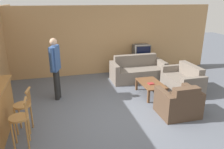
{
  "coord_description": "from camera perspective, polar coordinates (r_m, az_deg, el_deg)",
  "views": [
    {
      "loc": [
        -1.52,
        -4.59,
        2.83
      ],
      "look_at": [
        -0.1,
        0.88,
        0.85
      ],
      "focal_mm": 35.0,
      "sensor_mm": 36.0,
      "label": 1
    }
  ],
  "objects": [
    {
      "name": "ground_plane",
      "position": [
        5.61,
        3.33,
        -11.07
      ],
      "size": [
        24.0,
        24.0,
        0.0
      ],
      "primitive_type": "plane",
      "color": "#565B66"
    },
    {
      "name": "wall_back",
      "position": [
        8.44,
        -3.97,
        8.78
      ],
      "size": [
        9.4,
        0.08,
        2.6
      ],
      "color": "tan",
      "rests_on": "ground_plane"
    },
    {
      "name": "bar_chair_near",
      "position": [
        4.71,
        -22.89,
        -11.26
      ],
      "size": [
        0.38,
        0.38,
        1.01
      ],
      "color": "#B77F42",
      "rests_on": "ground_plane"
    },
    {
      "name": "bar_chair_mid",
      "position": [
        5.18,
        -22.15,
        -8.29
      ],
      "size": [
        0.42,
        0.42,
        1.01
      ],
      "color": "#B77F42",
      "rests_on": "ground_plane"
    },
    {
      "name": "couch_far",
      "position": [
        7.99,
        6.66,
        0.81
      ],
      "size": [
        1.92,
        0.87,
        0.88
      ],
      "color": "#70665B",
      "rests_on": "ground_plane"
    },
    {
      "name": "armchair_near",
      "position": [
        5.8,
        16.99,
        -7.24
      ],
      "size": [
        0.96,
        0.82,
        0.86
      ],
      "color": "#4C3828",
      "rests_on": "ground_plane"
    },
    {
      "name": "loveseat_right",
      "position": [
        7.37,
        18.04,
        -1.67
      ],
      "size": [
        0.8,
        1.42,
        0.84
      ],
      "color": "#70665B",
      "rests_on": "ground_plane"
    },
    {
      "name": "coffee_table",
      "position": [
        6.76,
        10.1,
        -2.57
      ],
      "size": [
        0.63,
        1.05,
        0.4
      ],
      "color": "brown",
      "rests_on": "ground_plane"
    },
    {
      "name": "tv_unit",
      "position": [
        8.84,
        7.5,
        2.61
      ],
      "size": [
        1.11,
        0.49,
        0.64
      ],
      "color": "#2D2319",
      "rests_on": "ground_plane"
    },
    {
      "name": "tv",
      "position": [
        8.7,
        7.67,
        6.17
      ],
      "size": [
        0.62,
        0.46,
        0.49
      ],
      "color": "#4C4C4C",
      "rests_on": "tv_unit"
    },
    {
      "name": "book_on_table",
      "position": [
        6.64,
        10.13,
        -2.34
      ],
      "size": [
        0.17,
        0.16,
        0.03
      ],
      "color": "maroon",
      "rests_on": "coffee_table"
    },
    {
      "name": "person_by_window",
      "position": [
        6.4,
        -14.56,
        2.32
      ],
      "size": [
        0.3,
        0.54,
        1.81
      ],
      "color": "black",
      "rests_on": "ground_plane"
    }
  ]
}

